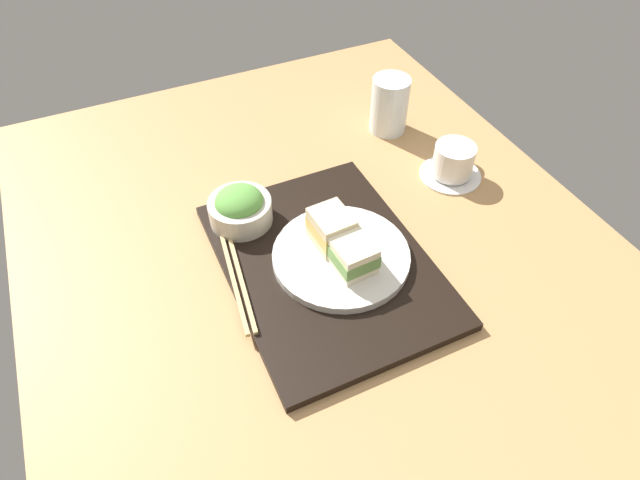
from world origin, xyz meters
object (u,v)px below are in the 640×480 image
object	(u,v)px
salad_bowl	(240,207)
drinking_glass	(389,105)
sandwich_plate	(341,256)
coffee_cup	(453,162)
chopsticks_pair	(238,282)
sandwich_far	(352,255)
sandwich_near	(331,228)

from	to	relation	value
salad_bowl	drinking_glass	world-z (taller)	drinking_glass
sandwich_plate	drinking_glass	bearing A→B (deg)	139.32
sandwich_plate	coffee_cup	xyz separation A→B (cm)	(-12.05, 30.39, 0.94)
sandwich_plate	drinking_glass	size ratio (longest dim) A/B	1.91
chopsticks_pair	salad_bowl	bearing A→B (deg)	158.32
salad_bowl	sandwich_plate	bearing A→B (deg)	37.22
salad_bowl	sandwich_far	bearing A→B (deg)	33.07
sandwich_near	drinking_glass	world-z (taller)	drinking_glass
sandwich_plate	chopsticks_pair	bearing A→B (deg)	-97.57
sandwich_near	chopsticks_pair	distance (cm)	17.54
sandwich_near	salad_bowl	xyz separation A→B (cm)	(-12.65, -11.67, -1.40)
chopsticks_pair	drinking_glass	xyz separation A→B (cm)	(-28.97, 44.26, 4.03)
sandwich_far	salad_bowl	size ratio (longest dim) A/B	0.68
sandwich_plate	sandwich_near	size ratio (longest dim) A/B	3.01
salad_bowl	coffee_cup	size ratio (longest dim) A/B	0.92
sandwich_far	coffee_cup	bearing A→B (deg)	116.84
sandwich_near	coffee_cup	xyz separation A→B (cm)	(-8.89, 30.74, -2.80)
chopsticks_pair	coffee_cup	size ratio (longest dim) A/B	1.74
salad_bowl	coffee_cup	bearing A→B (deg)	84.93
chopsticks_pair	drinking_glass	size ratio (longest dim) A/B	1.76
sandwich_far	drinking_glass	distance (cm)	43.48
salad_bowl	drinking_glass	bearing A→B (deg)	111.69
coffee_cup	drinking_glass	size ratio (longest dim) A/B	1.01
sandwich_far	salad_bowl	bearing A→B (deg)	-146.93
chopsticks_pair	coffee_cup	world-z (taller)	coffee_cup
sandwich_far	drinking_glass	size ratio (longest dim) A/B	0.63
drinking_glass	coffee_cup	bearing A→B (deg)	10.35
sandwich_plate	drinking_glass	xyz separation A→B (cm)	(-31.28, 26.88, 3.66)
chopsticks_pair	sandwich_plate	bearing A→B (deg)	82.43
sandwich_far	sandwich_plate	bearing A→B (deg)	-173.83
salad_bowl	chopsticks_pair	size ratio (longest dim) A/B	0.53
sandwich_far	coffee_cup	distance (cm)	33.77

